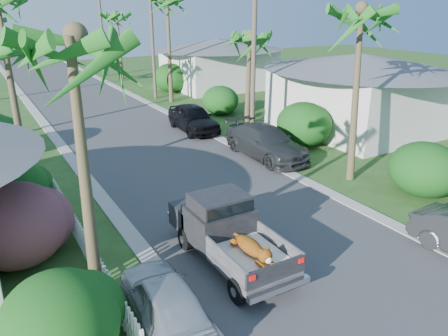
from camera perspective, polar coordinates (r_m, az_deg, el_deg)
ground at (r=13.54m, az=14.96°, el=-14.52°), size 120.00×120.00×0.00m
road at (r=34.39m, az=-15.74°, el=7.00°), size 8.00×100.00×0.02m
curb_left at (r=33.60m, az=-22.83°, el=5.88°), size 0.60×100.00×0.06m
curb_right at (r=35.67m, az=-9.04°, el=8.01°), size 0.60×100.00×0.06m
pickup_truck at (r=13.88m, az=0.03°, el=-7.88°), size 1.98×5.12×2.06m
parked_car_rm at (r=23.14m, az=5.50°, el=3.35°), size 2.29×5.61×1.63m
parked_car_rf at (r=28.03m, az=-4.05°, el=6.51°), size 2.32×5.08×1.69m
parked_car_ln at (r=11.56m, az=-7.80°, el=-16.68°), size 1.80×3.96×1.32m
palm_l_a at (r=10.72m, az=-19.73°, el=15.73°), size 4.40×4.40×8.20m
palm_l_b at (r=19.60m, az=-26.74°, el=14.14°), size 4.40×4.40×7.40m
palm_r_a at (r=19.88m, az=17.92°, el=19.06°), size 4.40×4.40×8.70m
palm_r_b at (r=27.03m, az=3.31°, el=16.98°), size 4.40×4.40×7.20m
palm_r_d at (r=49.75m, az=-13.82°, el=18.98°), size 4.40×4.40×8.00m
shrub_l_a at (r=10.73m, az=-20.66°, el=-18.42°), size 2.60×2.86×2.20m
shrub_l_b at (r=14.90m, az=-25.53°, el=-6.72°), size 3.00×3.30×2.60m
shrub_l_c at (r=18.72m, az=-25.52°, el=-2.27°), size 2.40×2.64×2.00m
shrub_r_a at (r=20.12m, az=24.74°, el=-0.17°), size 2.80×3.08×2.30m
shrub_r_b at (r=25.34m, az=10.40°, el=5.65°), size 3.00×3.30×2.50m
shrub_r_c at (r=32.38m, az=-0.46°, el=8.84°), size 2.60×2.86×2.10m
shrub_r_d at (r=41.37m, az=-6.92°, el=11.62°), size 3.20×3.52×2.60m
picket_fence at (r=14.99m, az=-17.99°, el=-8.92°), size 0.10×11.00×1.00m
house_right_near at (r=29.38m, az=17.10°, el=9.06°), size 8.00×9.00×4.80m
house_right_far at (r=43.47m, az=-0.77°, el=13.28°), size 9.00×8.00×4.60m
utility_pole_b at (r=24.95m, az=3.88°, el=13.55°), size 1.60×0.26×9.00m
utility_pole_c at (r=38.24m, az=-9.30°, el=15.77°), size 1.60×0.26×9.00m
utility_pole_d at (r=52.46m, az=-15.61°, el=16.54°), size 1.60×0.26×9.00m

